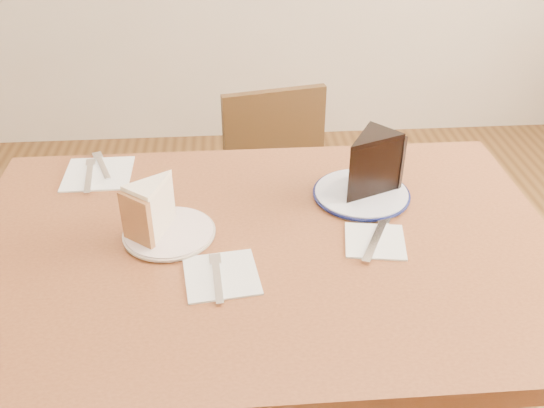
{
  "coord_description": "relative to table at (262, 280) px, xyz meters",
  "views": [
    {
      "loc": [
        -0.05,
        -0.98,
        1.47
      ],
      "look_at": [
        0.02,
        0.06,
        0.8
      ],
      "focal_mm": 40.0,
      "sensor_mm": 36.0,
      "label": 1
    }
  ],
  "objects": [
    {
      "name": "knife_navy",
      "position": [
        0.23,
        -0.01,
        0.1
      ],
      "size": [
        0.09,
        0.16,
        0.0
      ],
      "primitive_type": "cube",
      "rotation": [
        0.0,
        0.0,
        -0.46
      ],
      "color": "silver",
      "rests_on": "napkin_navy"
    },
    {
      "name": "chocolate_cake",
      "position": [
        0.24,
        0.15,
        0.17
      ],
      "size": [
        0.16,
        0.15,
        0.13
      ],
      "primitive_type": null,
      "rotation": [
        0.0,
        0.0,
        2.3
      ],
      "color": "black",
      "rests_on": "plate_navy"
    },
    {
      "name": "fork_spare",
      "position": [
        -0.37,
        0.33,
        0.1
      ],
      "size": [
        0.06,
        0.14,
        0.0
      ],
      "primitive_type": "cube",
      "rotation": [
        0.0,
        0.0,
        0.35
      ],
      "color": "silver",
      "rests_on": "napkin_spare"
    },
    {
      "name": "fork_cream",
      "position": [
        -0.09,
        -0.11,
        0.1
      ],
      "size": [
        0.02,
        0.14,
        0.0
      ],
      "primitive_type": "cube",
      "rotation": [
        0.0,
        0.0,
        0.07
      ],
      "color": "white",
      "rests_on": "napkin_cream"
    },
    {
      "name": "table",
      "position": [
        0.0,
        0.0,
        0.0
      ],
      "size": [
        1.2,
        0.8,
        0.75
      ],
      "color": "#5E3019",
      "rests_on": "ground"
    },
    {
      "name": "chair_far",
      "position": [
        0.11,
        0.61,
        -0.22
      ],
      "size": [
        0.45,
        0.45,
        0.77
      ],
      "rotation": [
        0.0,
        0.0,
        3.34
      ],
      "color": "#331F0F",
      "rests_on": "ground"
    },
    {
      "name": "plate_cream",
      "position": [
        -0.19,
        0.04,
        0.1
      ],
      "size": [
        0.18,
        0.18,
        0.01
      ],
      "primitive_type": "cylinder",
      "color": "white",
      "rests_on": "table"
    },
    {
      "name": "napkin_cream",
      "position": [
        -0.08,
        -0.1,
        0.1
      ],
      "size": [
        0.15,
        0.15,
        0.0
      ],
      "primitive_type": "cube",
      "rotation": [
        0.0,
        0.0,
        0.13
      ],
      "color": "white",
      "rests_on": "table"
    },
    {
      "name": "napkin_navy",
      "position": [
        0.23,
        -0.02,
        0.1
      ],
      "size": [
        0.14,
        0.14,
        0.0
      ],
      "primitive_type": "cube",
      "rotation": [
        0.0,
        0.0,
        -0.16
      ],
      "color": "white",
      "rests_on": "table"
    },
    {
      "name": "plate_navy",
      "position": [
        0.23,
        0.16,
        0.1
      ],
      "size": [
        0.21,
        0.21,
        0.01
      ],
      "primitive_type": "cylinder",
      "color": "white",
      "rests_on": "table"
    },
    {
      "name": "knife_spare",
      "position": [
        -0.39,
        0.28,
        0.1
      ],
      "size": [
        0.03,
        0.16,
        0.0
      ],
      "primitive_type": "cube",
      "rotation": [
        0.0,
        0.0,
        0.11
      ],
      "color": "white",
      "rests_on": "napkin_spare"
    },
    {
      "name": "carrot_cake",
      "position": [
        -0.21,
        0.05,
        0.16
      ],
      "size": [
        0.12,
        0.13,
        0.1
      ],
      "primitive_type": null,
      "rotation": [
        0.0,
        0.0,
        -0.68
      ],
      "color": "#F0E0C6",
      "rests_on": "plate_cream"
    },
    {
      "name": "napkin_spare",
      "position": [
        -0.37,
        0.3,
        0.1
      ],
      "size": [
        0.16,
        0.16,
        0.0
      ],
      "primitive_type": "cube",
      "rotation": [
        0.0,
        0.0,
        0.01
      ],
      "color": "white",
      "rests_on": "table"
    }
  ]
}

